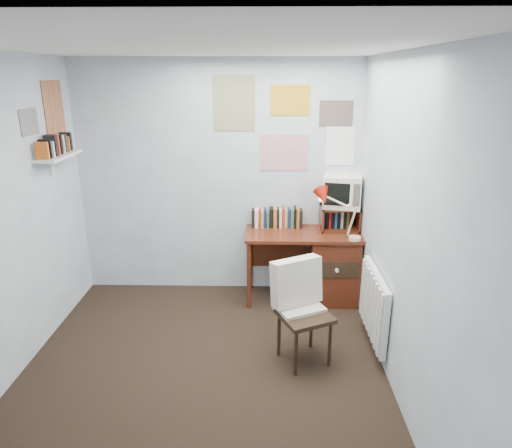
{
  "coord_description": "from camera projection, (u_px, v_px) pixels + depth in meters",
  "views": [
    {
      "loc": [
        0.5,
        -3.03,
        2.34
      ],
      "look_at": [
        0.42,
        0.99,
        1.01
      ],
      "focal_mm": 32.0,
      "sensor_mm": 36.0,
      "label": 1
    }
  ],
  "objects": [
    {
      "name": "posters_back",
      "position": [
        285.0,
        123.0,
        4.68
      ],
      "size": [
        1.2,
        0.01,
        0.9
      ],
      "primitive_type": "cube",
      "color": "white",
      "rests_on": "back_wall"
    },
    {
      "name": "back_wall",
      "position": [
        218.0,
        180.0,
        4.88
      ],
      "size": [
        3.0,
        0.02,
        2.5
      ],
      "primitive_type": "cube",
      "color": "silver",
      "rests_on": "ground"
    },
    {
      "name": "crt_tv",
      "position": [
        343.0,
        189.0,
        4.75
      ],
      "size": [
        0.45,
        0.43,
        0.36
      ],
      "primitive_type": "cube",
      "rotation": [
        0.0,
        0.0,
        -0.21
      ],
      "color": "beige",
      "rests_on": "tv_riser"
    },
    {
      "name": "radiator",
      "position": [
        374.0,
        305.0,
        3.98
      ],
      "size": [
        0.09,
        0.8,
        0.6
      ],
      "primitive_type": "cube",
      "color": "white",
      "rests_on": "right_wall"
    },
    {
      "name": "book_row",
      "position": [
        280.0,
        217.0,
        4.91
      ],
      "size": [
        0.6,
        0.14,
        0.22
      ],
      "primitive_type": "cube",
      "color": "#532113",
      "rests_on": "desk"
    },
    {
      "name": "desk",
      "position": [
        327.0,
        264.0,
        4.87
      ],
      "size": [
        1.2,
        0.55,
        0.76
      ],
      "color": "#532113",
      "rests_on": "ground"
    },
    {
      "name": "ceiling",
      "position": [
        186.0,
        46.0,
        2.83
      ],
      "size": [
        3.0,
        3.5,
        0.02
      ],
      "primitive_type": "cube",
      "color": "white",
      "rests_on": "back_wall"
    },
    {
      "name": "wall_shelf",
      "position": [
        58.0,
        156.0,
        4.18
      ],
      "size": [
        0.2,
        0.62,
        0.24
      ],
      "primitive_type": "cube",
      "color": "white",
      "rests_on": "left_wall"
    },
    {
      "name": "right_wall",
      "position": [
        407.0,
        237.0,
        3.2
      ],
      "size": [
        0.02,
        3.5,
        2.5
      ],
      "primitive_type": "cube",
      "color": "silver",
      "rests_on": "ground"
    },
    {
      "name": "tv_riser",
      "position": [
        339.0,
        218.0,
        4.82
      ],
      "size": [
        0.4,
        0.3,
        0.25
      ],
      "primitive_type": "cube",
      "color": "#532113",
      "rests_on": "desk"
    },
    {
      "name": "desk_lamp",
      "position": [
        356.0,
        218.0,
        4.48
      ],
      "size": [
        0.36,
        0.32,
        0.45
      ],
      "primitive_type": "cube",
      "rotation": [
        0.0,
        0.0,
        -0.18
      ],
      "color": "red",
      "rests_on": "desk"
    },
    {
      "name": "desk_chair",
      "position": [
        305.0,
        316.0,
        3.78
      ],
      "size": [
        0.57,
        0.56,
        0.85
      ],
      "primitive_type": "cube",
      "rotation": [
        0.0,
        0.0,
        0.44
      ],
      "color": "black",
      "rests_on": "ground"
    },
    {
      "name": "posters_left",
      "position": [
        42.0,
        113.0,
        4.06
      ],
      "size": [
        0.01,
        0.7,
        0.6
      ],
      "primitive_type": "cube",
      "color": "white",
      "rests_on": "left_wall"
    },
    {
      "name": "ground",
      "position": [
        201.0,
        383.0,
        3.62
      ],
      "size": [
        3.5,
        3.5,
        0.0
      ],
      "primitive_type": "plane",
      "color": "black",
      "rests_on": "ground"
    }
  ]
}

